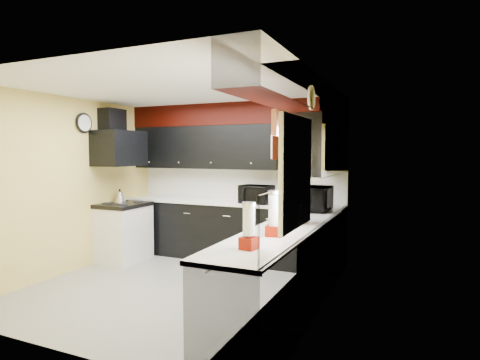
{
  "coord_description": "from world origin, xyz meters",
  "views": [
    {
      "loc": [
        2.74,
        -4.24,
        1.72
      ],
      "look_at": [
        0.48,
        0.83,
        1.34
      ],
      "focal_mm": 30.0,
      "sensor_mm": 36.0,
      "label": 1
    }
  ],
  "objects_px": {
    "microwave": "(314,199)",
    "kettle": "(120,197)",
    "toaster_oven": "(256,194)",
    "utensil_crock": "(289,200)",
    "knife_block": "(290,198)"
  },
  "relations": [
    {
      "from": "utensil_crock",
      "to": "kettle",
      "type": "distance_m",
      "value": 2.72
    },
    {
      "from": "toaster_oven",
      "to": "utensil_crock",
      "type": "distance_m",
      "value": 0.52
    },
    {
      "from": "toaster_oven",
      "to": "microwave",
      "type": "height_order",
      "value": "microwave"
    },
    {
      "from": "microwave",
      "to": "kettle",
      "type": "height_order",
      "value": "microwave"
    },
    {
      "from": "toaster_oven",
      "to": "knife_block",
      "type": "height_order",
      "value": "toaster_oven"
    },
    {
      "from": "utensil_crock",
      "to": "knife_block",
      "type": "height_order",
      "value": "knife_block"
    },
    {
      "from": "toaster_oven",
      "to": "utensil_crock",
      "type": "bearing_deg",
      "value": 11.89
    },
    {
      "from": "toaster_oven",
      "to": "knife_block",
      "type": "bearing_deg",
      "value": 9.94
    },
    {
      "from": "microwave",
      "to": "knife_block",
      "type": "xyz_separation_m",
      "value": [
        -0.46,
        0.42,
        -0.06
      ]
    },
    {
      "from": "microwave",
      "to": "knife_block",
      "type": "bearing_deg",
      "value": 47.58
    },
    {
      "from": "utensil_crock",
      "to": "kettle",
      "type": "bearing_deg",
      "value": -166.66
    },
    {
      "from": "toaster_oven",
      "to": "kettle",
      "type": "distance_m",
      "value": 2.22
    },
    {
      "from": "toaster_oven",
      "to": "utensil_crock",
      "type": "xyz_separation_m",
      "value": [
        0.51,
        0.04,
        -0.06
      ]
    },
    {
      "from": "utensil_crock",
      "to": "knife_block",
      "type": "distance_m",
      "value": 0.04
    },
    {
      "from": "knife_block",
      "to": "utensil_crock",
      "type": "bearing_deg",
      "value": 157.84
    }
  ]
}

